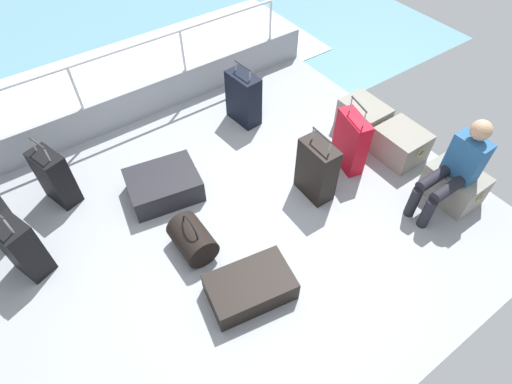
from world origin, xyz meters
TOP-DOWN VIEW (x-y plane):
  - ground_plane at (0.00, 0.00)m, footprint 4.40×5.20m
  - gunwale_port at (-2.17, 0.00)m, footprint 0.06×5.20m
  - railing_port at (-2.17, 0.00)m, footprint 0.04×4.20m
  - sea_wake at (-3.60, 0.00)m, footprint 12.00×12.00m
  - cargo_crate_0 at (-0.30, 2.15)m, footprint 0.60×0.42m
  - cargo_crate_1 at (0.29, 2.19)m, footprint 0.57×0.48m
  - cargo_crate_2 at (1.07, 2.16)m, footprint 0.61×0.42m
  - passenger_seated at (1.07, 1.98)m, footprint 0.34×0.66m
  - suitcase_0 at (-0.79, -0.39)m, footprint 0.71×0.85m
  - suitcase_1 at (-0.67, -1.85)m, footprint 0.42×0.35m
  - suitcase_3 at (0.15, 0.98)m, footprint 0.43×0.25m
  - suitcase_4 at (0.77, -0.32)m, footprint 0.60×0.83m
  - suitcase_6 at (-1.39, -1.33)m, footprint 0.44×0.33m
  - suitcase_7 at (-1.35, 1.06)m, footprint 0.47×0.28m
  - suitcase_8 at (0.04, 1.58)m, footprint 0.48×0.28m
  - duffel_bag at (0.04, -0.50)m, footprint 0.47×0.34m

SIDE VIEW (x-z plane):
  - sea_wake at x=-3.60m, z-range -0.35..-0.33m
  - ground_plane at x=0.00m, z-range -0.06..0.00m
  - suitcase_4 at x=0.77m, z-range 0.00..0.24m
  - suitcase_0 at x=-0.79m, z-range 0.00..0.28m
  - duffel_bag at x=0.04m, z-range -0.07..0.41m
  - cargo_crate_1 at x=0.29m, z-range 0.00..0.37m
  - cargo_crate_2 at x=1.07m, z-range 0.00..0.38m
  - cargo_crate_0 at x=-0.30m, z-range 0.00..0.41m
  - gunwale_port at x=-2.17m, z-range 0.00..0.45m
  - suitcase_6 at x=-1.39m, z-range -0.09..0.73m
  - suitcase_1 at x=-0.67m, z-range -0.10..0.76m
  - suitcase_7 at x=-1.35m, z-range -0.07..0.74m
  - suitcase_8 at x=0.04m, z-range -0.09..0.79m
  - suitcase_3 at x=0.15m, z-range -0.08..0.77m
  - passenger_seated at x=1.07m, z-range 0.03..1.11m
  - railing_port at x=-2.17m, z-range 0.27..1.29m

